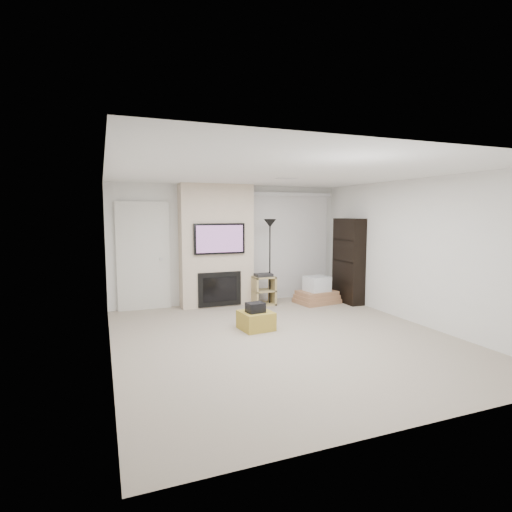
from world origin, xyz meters
name	(u,v)px	position (x,y,z in m)	size (l,w,h in m)	color
floor	(284,338)	(0.00, 0.00, 0.00)	(5.00, 5.50, 0.00)	#A79987
ceiling	(286,173)	(0.00, 0.00, 2.50)	(5.00, 5.50, 0.00)	white
wall_back	(230,244)	(0.00, 2.75, 1.25)	(5.00, 2.50, 0.00)	white
wall_front	(422,290)	(0.00, -2.75, 1.25)	(5.00, 2.50, 0.00)	white
wall_left	(108,265)	(-2.50, 0.00, 1.25)	(5.50, 2.50, 0.00)	white
wall_right	(416,252)	(2.50, 0.00, 1.25)	(5.50, 2.50, 0.00)	white
hvac_vent	(287,178)	(0.40, 0.80, 2.50)	(0.35, 0.18, 0.01)	silver
ottoman	(256,320)	(-0.24, 0.59, 0.15)	(0.50, 0.50, 0.30)	#A58B31
black_bag	(255,307)	(-0.26, 0.55, 0.38)	(0.28, 0.22, 0.16)	black
fireplace_wall	(217,246)	(-0.35, 2.54, 1.24)	(1.50, 0.47, 2.50)	beige
entry_door	(143,257)	(-1.80, 2.71, 1.05)	(1.02, 0.11, 2.14)	silver
vertical_blinds	(290,242)	(1.40, 2.70, 1.27)	(1.98, 0.10, 2.37)	silver
floor_lamp	(270,237)	(0.71, 2.22, 1.41)	(0.27, 0.27, 1.79)	black
av_stand	(263,288)	(0.56, 2.21, 0.35)	(0.45, 0.38, 0.66)	tan
box_stack	(317,293)	(1.69, 1.95, 0.22)	(0.94, 0.76, 0.57)	#A47350
bookshelf	(349,261)	(2.34, 1.76, 0.90)	(0.30, 0.80, 1.80)	black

